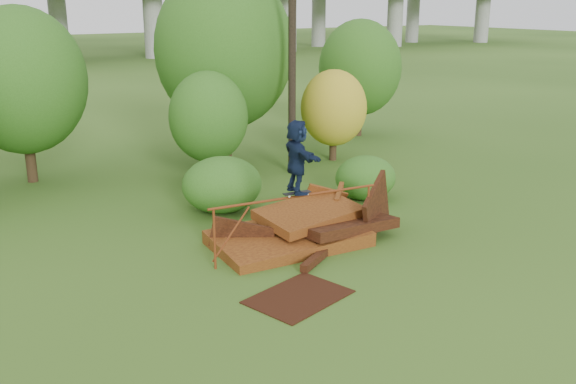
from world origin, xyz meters
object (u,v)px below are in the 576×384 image
skater (297,157)px  utility_pole (292,51)px  scrap_pile (307,229)px  flat_plate (299,297)px

skater → utility_pole: bearing=-22.8°
scrap_pile → flat_plate: (-2.09, -2.77, -0.34)m
scrap_pile → utility_pole: (3.60, 6.35, 4.22)m
skater → utility_pole: (4.31, 6.93, 1.99)m
flat_plate → utility_pole: (5.69, 9.12, 4.56)m
skater → flat_plate: bearing=156.8°
scrap_pile → skater: (-0.71, -0.58, 2.23)m
utility_pole → skater: bearing=-121.9°
skater → flat_plate: size_ratio=0.86×
scrap_pile → utility_pole: size_ratio=0.63×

